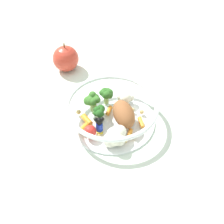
# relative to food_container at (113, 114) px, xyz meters

# --- Properties ---
(ground_plane) EXTENTS (2.40, 2.40, 0.00)m
(ground_plane) POSITION_rel_food_container_xyz_m (0.01, -0.00, -0.03)
(ground_plane) COLOR silver
(food_container) EXTENTS (0.20, 0.20, 0.06)m
(food_container) POSITION_rel_food_container_xyz_m (0.00, 0.00, 0.00)
(food_container) COLOR white
(food_container) RESTS_ON ground_plane
(loose_apple) EXTENTS (0.07, 0.07, 0.08)m
(loose_apple) POSITION_rel_food_container_xyz_m (-0.21, 0.11, 0.01)
(loose_apple) COLOR #BC3828
(loose_apple) RESTS_ON ground_plane
(folded_napkin) EXTENTS (0.17, 0.17, 0.01)m
(folded_napkin) POSITION_rel_food_container_xyz_m (0.22, -0.11, -0.03)
(folded_napkin) COLOR silver
(folded_napkin) RESTS_ON ground_plane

